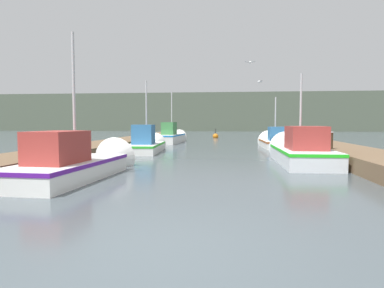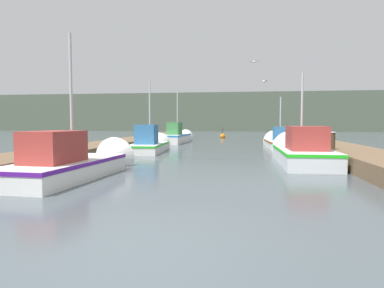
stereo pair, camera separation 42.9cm
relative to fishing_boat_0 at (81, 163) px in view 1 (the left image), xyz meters
The scene contains 15 objects.
ground_plane 6.48m from the fishing_boat_0, 58.17° to the right, with size 200.00×200.00×0.00m.
dock_left 10.77m from the fishing_boat_0, 102.62° to the left, with size 2.28×40.00×0.50m.
dock_right 13.95m from the fishing_boat_0, 48.89° to the left, with size 2.28×40.00×0.50m.
distant_shore_ridge 59.07m from the fishing_boat_0, 86.69° to the left, with size 120.00×16.00×6.88m.
fishing_boat_0 is the anchor object (origin of this frame).
fishing_boat_1 8.45m from the fishing_boat_0, 33.80° to the left, with size 1.80×6.27×3.98m.
fishing_boat_2 8.70m from the fishing_boat_0, 91.08° to the left, with size 1.83×5.37×4.26m.
fishing_boat_3 14.73m from the fishing_boat_0, 61.23° to the left, with size 1.78×5.17×3.68m.
fishing_boat_4 16.71m from the fishing_boat_0, 90.55° to the left, with size 1.55×5.93×4.19m.
mooring_piling_0 22.61m from the fishing_boat_0, 92.83° to the left, with size 0.29×0.29×1.13m.
mooring_piling_1 12.14m from the fishing_boat_0, 47.45° to the left, with size 0.23×0.23×1.06m.
mooring_piling_2 9.48m from the fishing_boat_0, 29.59° to the left, with size 0.31×0.31×1.20m.
channel_buoy 25.26m from the fishing_boat_0, 83.56° to the left, with size 0.58×0.58×1.08m.
seagull_lead 14.46m from the fishing_boat_0, 63.96° to the left, with size 0.31×0.55×0.12m.
seagull_1 11.49m from the fishing_boat_0, 59.84° to the left, with size 0.56×0.30×0.12m.
Camera 1 is at (0.90, -3.96, 1.56)m, focal length 32.00 mm.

